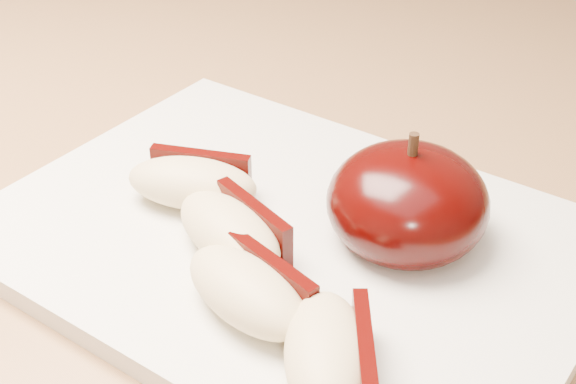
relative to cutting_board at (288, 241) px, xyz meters
The scene contains 6 objects.
cutting_board is the anchor object (origin of this frame).
apple_half 0.07m from the cutting_board, 36.20° to the left, with size 0.11×0.11×0.07m.
apple_wedge_a 0.06m from the cutting_board, 168.77° to the right, with size 0.08×0.06×0.03m.
apple_wedge_b 0.04m from the cutting_board, 109.85° to the right, with size 0.08×0.05×0.03m.
apple_wedge_c 0.07m from the cutting_board, 66.36° to the right, with size 0.08×0.05×0.03m.
apple_wedge_d 0.11m from the cutting_board, 40.65° to the right, with size 0.07×0.08×0.03m.
Camera 1 is at (0.15, 0.11, 1.16)m, focal length 50.00 mm.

